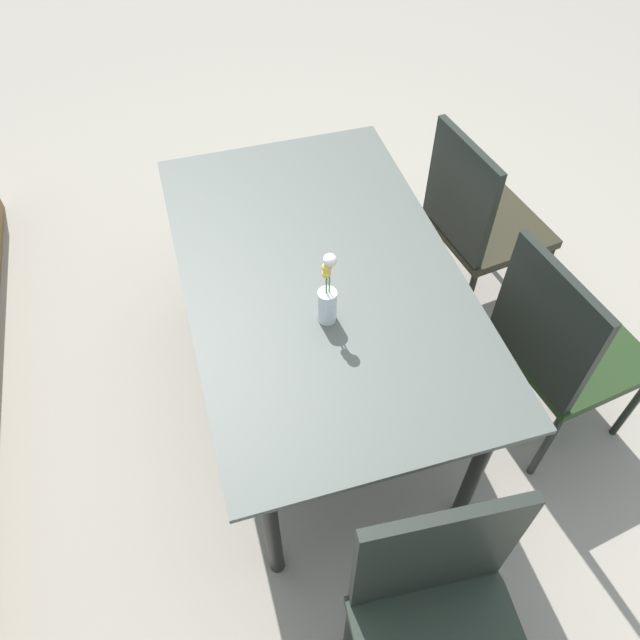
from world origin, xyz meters
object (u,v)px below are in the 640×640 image
chair_near_right (477,219)px  chair_near_left (561,344)px  dining_table (320,284)px  chair_end_left (442,626)px  flower_vase (327,298)px

chair_near_right → chair_near_left: 0.68m
dining_table → chair_near_right: chair_near_right is taller
dining_table → chair_end_left: size_ratio=1.58×
chair_near_right → flower_vase: (-0.53, 0.82, 0.34)m
dining_table → chair_near_left: chair_near_left is taller
chair_near_right → flower_vase: bearing=-65.0°
chair_end_left → chair_near_right: bearing=-114.9°
chair_end_left → flower_vase: bearing=-83.4°
chair_near_left → flower_vase: 0.89m
dining_table → chair_near_left: bearing=-114.3°
dining_table → flower_vase: 0.26m
chair_end_left → chair_near_right: 1.61m
dining_table → chair_near_right: size_ratio=1.65×
chair_near_left → flower_vase: flower_vase is taller
chair_near_left → flower_vase: size_ratio=3.34×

